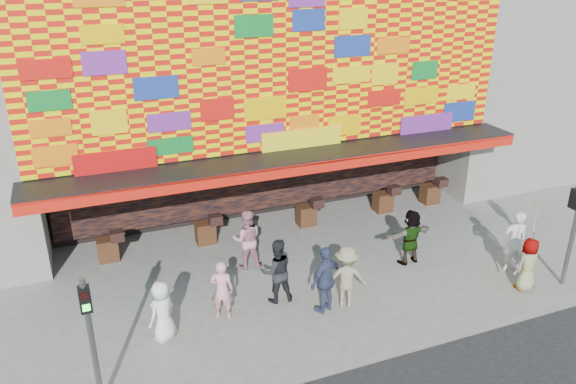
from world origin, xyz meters
name	(u,v)px	position (x,y,z in m)	size (l,w,h in m)	color
ground	(340,302)	(0.00, 0.00, 0.00)	(90.00, 90.00, 0.00)	slate
shop_building	(242,55)	(0.00, 8.18, 5.23)	(15.20, 9.40, 10.00)	gray
neighbor_right	(535,19)	(13.00, 8.00, 6.00)	(11.00, 8.00, 12.00)	gray
signal_left	(90,329)	(-6.20, -1.50, 1.86)	(0.22, 0.20, 3.00)	#59595B
signal_right	(575,224)	(6.20, -1.50, 1.86)	(0.22, 0.20, 3.00)	#59595B
ped_a	(163,311)	(-4.61, 0.18, 0.78)	(0.76, 0.50, 1.56)	white
ped_b	(222,290)	(-3.07, 0.50, 0.80)	(0.59, 0.38, 1.61)	pink
ped_c	(277,271)	(-1.53, 0.71, 0.89)	(0.86, 0.67, 1.77)	black
ped_d	(346,277)	(0.05, -0.19, 0.86)	(1.11, 0.64, 1.72)	gray
ped_e	(326,280)	(-0.53, -0.19, 0.92)	(1.08, 0.45, 1.84)	#373F60
ped_f	(411,237)	(2.85, 1.13, 0.85)	(1.57, 0.50, 1.70)	gray
ped_g	(528,264)	(5.00, -1.30, 0.77)	(0.75, 0.49, 1.53)	gray
ped_h	(515,241)	(5.37, -0.36, 0.94)	(0.68, 0.45, 1.87)	silver
ped_i	(247,239)	(-1.73, 2.65, 0.91)	(0.89, 0.69, 1.82)	#C27D8F
parasol	(537,218)	(5.00, -1.30, 2.17)	(1.26, 1.27, 1.88)	#D5B786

